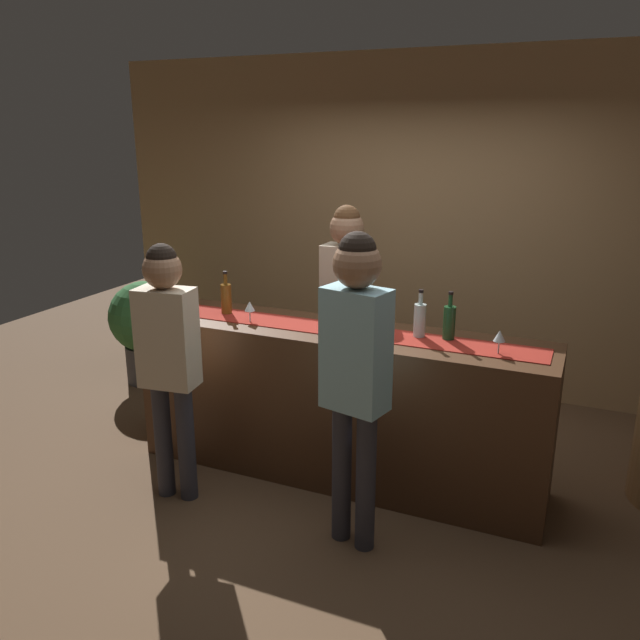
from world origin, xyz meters
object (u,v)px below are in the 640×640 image
at_px(wine_glass_near_customer, 250,307).
at_px(customer_sipping, 356,358).
at_px(wine_bottle_clear, 420,320).
at_px(bartender, 346,296).
at_px(potted_plant_tall, 145,324).
at_px(wine_glass_far_end, 188,297).
at_px(wine_bottle_green, 449,322).
at_px(customer_browsing, 168,348).
at_px(wine_glass_mid_counter, 499,337).
at_px(wine_bottle_amber, 226,298).

height_order(wine_glass_near_customer, customer_sipping, customer_sipping).
xyz_separation_m(wine_bottle_clear, bartender, (-0.69, 0.52, -0.05)).
bearing_deg(wine_glass_near_customer, potted_plant_tall, 150.48).
xyz_separation_m(wine_glass_near_customer, wine_glass_far_end, (-0.52, 0.05, 0.00)).
bearing_deg(wine_bottle_clear, customer_sipping, -101.15).
bearing_deg(potted_plant_tall, wine_bottle_clear, -15.93).
bearing_deg(wine_bottle_green, customer_sipping, -113.01).
xyz_separation_m(bartender, potted_plant_tall, (-2.07, 0.27, -0.55)).
height_order(wine_glass_far_end, bartender, bartender).
height_order(bartender, potted_plant_tall, bartender).
height_order(customer_browsing, potted_plant_tall, customer_browsing).
relative_size(wine_glass_mid_counter, customer_sipping, 0.08).
xyz_separation_m(wine_glass_near_customer, potted_plant_tall, (-1.64, 0.93, -0.59)).
bearing_deg(wine_bottle_green, wine_glass_near_customer, -172.82).
distance_m(wine_bottle_clear, customer_sipping, 0.75).
distance_m(customer_sipping, customer_browsing, 1.21).
distance_m(customer_browsing, potted_plant_tall, 2.12).
xyz_separation_m(wine_bottle_amber, customer_browsing, (0.02, -0.70, -0.14)).
height_order(wine_glass_far_end, customer_browsing, customer_browsing).
relative_size(wine_bottle_clear, wine_glass_mid_counter, 2.10).
xyz_separation_m(wine_bottle_amber, wine_glass_far_end, (-0.27, -0.06, -0.01)).
bearing_deg(wine_bottle_amber, wine_glass_far_end, -167.18).
bearing_deg(customer_sipping, wine_glass_near_customer, 161.42).
distance_m(wine_glass_mid_counter, potted_plant_tall, 3.43).
height_order(wine_bottle_green, bartender, bartender).
xyz_separation_m(wine_glass_far_end, bartender, (0.95, 0.61, -0.04)).
bearing_deg(customer_browsing, wine_bottle_green, 19.15).
distance_m(wine_glass_mid_counter, wine_glass_far_end, 2.14).
relative_size(wine_glass_near_customer, bartender, 0.08).
bearing_deg(wine_bottle_amber, customer_sipping, -30.12).
xyz_separation_m(wine_bottle_clear, wine_glass_near_customer, (-1.12, -0.14, -0.01)).
bearing_deg(wine_glass_near_customer, bartender, 57.03).
height_order(wine_bottle_green, customer_sipping, customer_sipping).
distance_m(wine_glass_mid_counter, bartender, 1.35).
bearing_deg(wine_glass_far_end, wine_bottle_amber, 12.82).
relative_size(wine_bottle_green, potted_plant_tall, 0.32).
relative_size(wine_bottle_clear, wine_glass_far_end, 2.10).
height_order(wine_glass_mid_counter, potted_plant_tall, wine_glass_mid_counter).
bearing_deg(customer_sipping, potted_plant_tall, 162.70).
xyz_separation_m(wine_glass_mid_counter, bartender, (-1.19, 0.64, -0.04)).
height_order(wine_bottle_amber, wine_glass_near_customer, wine_bottle_amber).
distance_m(wine_bottle_amber, wine_glass_near_customer, 0.27).
xyz_separation_m(wine_bottle_green, wine_glass_far_end, (-1.82, -0.11, -0.01)).
bearing_deg(wine_glass_near_customer, wine_bottle_amber, 155.99).
bearing_deg(wine_bottle_amber, wine_bottle_clear, 1.28).
relative_size(wine_bottle_clear, bartender, 0.17).
distance_m(wine_glass_mid_counter, customer_sipping, 0.89).
distance_m(wine_bottle_clear, wine_glass_far_end, 1.64).
xyz_separation_m(wine_bottle_amber, wine_glass_mid_counter, (1.86, -0.10, -0.01)).
bearing_deg(wine_glass_near_customer, wine_glass_far_end, 174.70).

